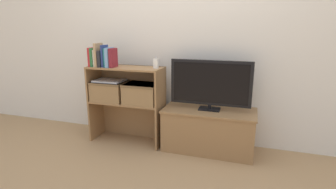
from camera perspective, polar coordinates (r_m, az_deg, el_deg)
ground_plane at (r=2.87m, az=-1.04°, el=-12.43°), size 16.00×16.00×0.00m
wall_back at (r=3.01m, az=1.85°, el=12.58°), size 10.00×0.05×2.40m
tv_stand at (r=2.88m, az=8.82°, el=-7.58°), size 0.97×0.46×0.45m
tv at (r=2.73m, az=9.22°, el=2.32°), size 0.84×0.14×0.52m
bookshelf_lower_tier at (r=3.13m, az=-8.33°, el=-4.25°), size 0.84×0.33×0.48m
bookshelf_upper_tier at (r=3.01m, az=-8.66°, el=3.54°), size 0.84×0.33×0.39m
book_crimson at (r=3.07m, az=-16.21°, el=7.86°), size 0.03×0.14×0.21m
book_forest at (r=3.05m, az=-15.74°, el=7.84°), size 0.03×0.15×0.20m
book_ivory at (r=3.03m, az=-15.29°, el=7.67°), size 0.02×0.12×0.19m
book_tan at (r=3.02m, az=-14.89°, el=8.33°), size 0.03×0.15×0.26m
book_charcoal at (r=3.00m, az=-14.20°, el=7.56°), size 0.04×0.14×0.17m
book_navy at (r=2.98m, az=-13.62°, el=8.15°), size 0.02×0.13×0.24m
book_teal at (r=2.96m, az=-13.15°, el=7.82°), size 0.02×0.12×0.20m
book_skyblue at (r=2.95m, az=-12.58°, el=7.89°), size 0.04×0.16×0.21m
book_maroon at (r=2.93m, az=-11.85°, el=7.83°), size 0.04×0.14×0.21m
baby_monitor at (r=2.79m, az=-2.65°, el=6.75°), size 0.05×0.03×0.13m
storage_basket_left at (r=3.07m, az=-12.51°, el=0.99°), size 0.38×0.30×0.22m
storage_basket_right at (r=2.89m, az=-5.65°, el=0.45°), size 0.38×0.30×0.22m
laptop at (r=3.05m, az=-12.62°, el=2.99°), size 0.32×0.24×0.02m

